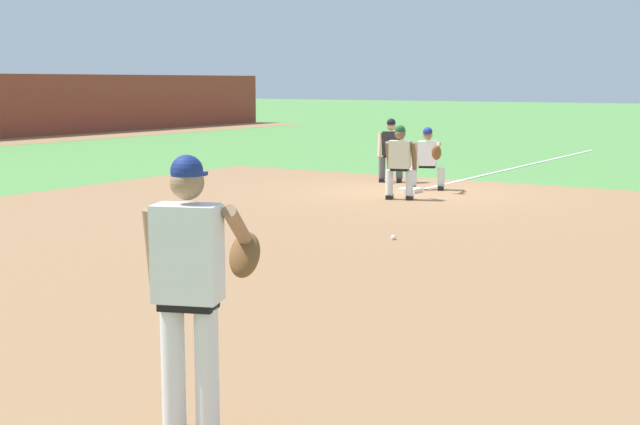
{
  "coord_description": "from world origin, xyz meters",
  "views": [
    {
      "loc": [
        -16.58,
        -8.29,
        2.3
      ],
      "look_at": [
        -8.76,
        -3.33,
        0.93
      ],
      "focal_mm": 50.0,
      "sensor_mm": 36.0,
      "label": 1
    }
  ],
  "objects_px": {
    "first_base_bag": "(410,190)",
    "umpire": "(391,148)",
    "baseball": "(394,237)",
    "pitcher": "(193,284)",
    "first_baseman": "(428,156)",
    "baserunner": "(400,159)"
  },
  "relations": [
    {
      "from": "pitcher",
      "to": "baserunner",
      "type": "relative_size",
      "value": 1.27
    },
    {
      "from": "baseball",
      "to": "pitcher",
      "type": "height_order",
      "value": "pitcher"
    },
    {
      "from": "umpire",
      "to": "first_baseman",
      "type": "bearing_deg",
      "value": -123.97
    },
    {
      "from": "umpire",
      "to": "pitcher",
      "type": "bearing_deg",
      "value": -156.72
    },
    {
      "from": "baseball",
      "to": "first_baseman",
      "type": "height_order",
      "value": "first_baseman"
    },
    {
      "from": "first_base_bag",
      "to": "umpire",
      "type": "xyz_separation_m",
      "value": [
        1.47,
        1.24,
        0.75
      ]
    },
    {
      "from": "first_base_bag",
      "to": "pitcher",
      "type": "xyz_separation_m",
      "value": [
        -12.47,
        -4.76,
        1.01
      ]
    },
    {
      "from": "first_base_bag",
      "to": "umpire",
      "type": "relative_size",
      "value": 0.26
    },
    {
      "from": "pitcher",
      "to": "first_base_bag",
      "type": "bearing_deg",
      "value": 20.87
    },
    {
      "from": "baserunner",
      "to": "first_baseman",
      "type": "bearing_deg",
      "value": 6.98
    },
    {
      "from": "baseball",
      "to": "pitcher",
      "type": "distance_m",
      "value": 7.75
    },
    {
      "from": "baseball",
      "to": "pitcher",
      "type": "xyz_separation_m",
      "value": [
        -7.29,
        -2.43,
        1.02
      ]
    },
    {
      "from": "first_baseman",
      "to": "umpire",
      "type": "bearing_deg",
      "value": 56.03
    },
    {
      "from": "baseball",
      "to": "first_baseman",
      "type": "bearing_deg",
      "value": 20.99
    },
    {
      "from": "first_baseman",
      "to": "baserunner",
      "type": "xyz_separation_m",
      "value": [
        -1.7,
        -0.21,
        0.06
      ]
    },
    {
      "from": "baseball",
      "to": "umpire",
      "type": "distance_m",
      "value": 7.58
    },
    {
      "from": "first_base_bag",
      "to": "umpire",
      "type": "bearing_deg",
      "value": 40.26
    },
    {
      "from": "first_base_bag",
      "to": "first_baseman",
      "type": "distance_m",
      "value": 0.88
    },
    {
      "from": "baseball",
      "to": "umpire",
      "type": "bearing_deg",
      "value": 28.25
    },
    {
      "from": "first_baseman",
      "to": "umpire",
      "type": "height_order",
      "value": "umpire"
    },
    {
      "from": "baserunner",
      "to": "umpire",
      "type": "xyz_separation_m",
      "value": [
        2.63,
        1.59,
        0.0
      ]
    },
    {
      "from": "first_base_bag",
      "to": "baserunner",
      "type": "bearing_deg",
      "value": -163.48
    }
  ]
}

